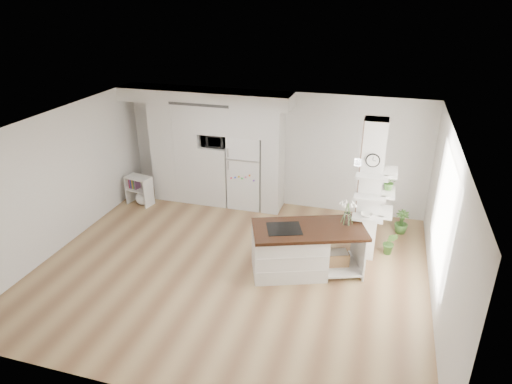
% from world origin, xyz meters
% --- Properties ---
extents(floor, '(7.00, 6.00, 0.01)m').
position_xyz_m(floor, '(0.00, 0.00, 0.00)').
color(floor, tan).
rests_on(floor, ground).
extents(room, '(7.04, 6.04, 2.72)m').
position_xyz_m(room, '(0.00, 0.00, 1.86)').
color(room, white).
rests_on(room, ground).
extents(cabinet_wall, '(4.00, 0.71, 2.70)m').
position_xyz_m(cabinet_wall, '(-1.45, 2.67, 1.51)').
color(cabinet_wall, silver).
rests_on(cabinet_wall, floor).
extents(refrigerator, '(0.78, 0.69, 1.75)m').
position_xyz_m(refrigerator, '(-0.53, 2.68, 0.88)').
color(refrigerator, white).
rests_on(refrigerator, floor).
extents(column, '(0.69, 0.90, 2.70)m').
position_xyz_m(column, '(2.38, 1.13, 1.35)').
color(column, silver).
rests_on(column, floor).
extents(window, '(0.00, 2.40, 2.40)m').
position_xyz_m(window, '(3.48, 0.30, 1.50)').
color(window, white).
rests_on(window, room).
extents(pendant_light, '(0.12, 0.12, 0.10)m').
position_xyz_m(pendant_light, '(1.70, 0.15, 2.12)').
color(pendant_light, white).
rests_on(pendant_light, room).
extents(kitchen_island, '(2.18, 1.58, 1.46)m').
position_xyz_m(kitchen_island, '(1.15, 0.25, 0.47)').
color(kitchen_island, silver).
rests_on(kitchen_island, floor).
extents(bookshelf, '(0.65, 0.45, 0.70)m').
position_xyz_m(bookshelf, '(-2.97, 2.00, 0.31)').
color(bookshelf, silver).
rests_on(bookshelf, floor).
extents(floor_plant_a, '(0.29, 0.25, 0.49)m').
position_xyz_m(floor_plant_a, '(2.79, 1.34, 0.24)').
color(floor_plant_a, '#40712D').
rests_on(floor_plant_a, floor).
extents(floor_plant_b, '(0.32, 0.32, 0.51)m').
position_xyz_m(floor_plant_b, '(3.00, 2.29, 0.25)').
color(floor_plant_b, '#40712D').
rests_on(floor_plant_b, floor).
extents(microwave, '(0.54, 0.37, 0.30)m').
position_xyz_m(microwave, '(-1.27, 2.62, 1.57)').
color(microwave, '#2D2D2D').
rests_on(microwave, cabinet_wall).
extents(shelf_plant, '(0.27, 0.23, 0.30)m').
position_xyz_m(shelf_plant, '(2.63, 1.30, 1.52)').
color(shelf_plant, '#40712D').
rests_on(shelf_plant, column).
extents(decor_bowl, '(0.22, 0.22, 0.05)m').
position_xyz_m(decor_bowl, '(2.30, 0.90, 1.00)').
color(decor_bowl, white).
rests_on(decor_bowl, column).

